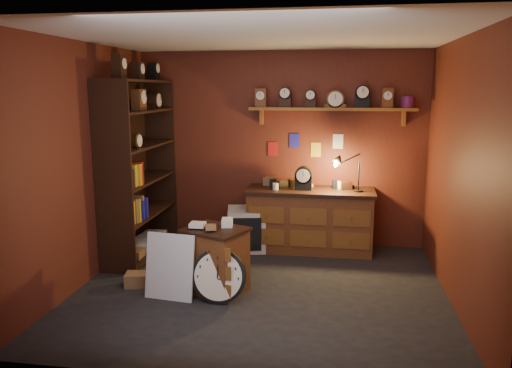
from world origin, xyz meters
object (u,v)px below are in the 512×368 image
at_px(low_cabinet, 216,257).
at_px(big_round_clock, 219,276).
at_px(shelving_unit, 137,161).
at_px(workbench, 310,216).

distance_m(low_cabinet, big_round_clock, 0.31).
bearing_deg(shelving_unit, big_round_clock, -44.06).
height_order(low_cabinet, big_round_clock, low_cabinet).
distance_m(shelving_unit, low_cabinet, 1.92).
distance_m(shelving_unit, workbench, 2.43).
xyz_separation_m(shelving_unit, big_round_clock, (1.41, -1.36, -0.97)).
bearing_deg(low_cabinet, workbench, 82.94).
bearing_deg(big_round_clock, shelving_unit, 135.94).
height_order(shelving_unit, workbench, shelving_unit).
height_order(workbench, big_round_clock, workbench).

